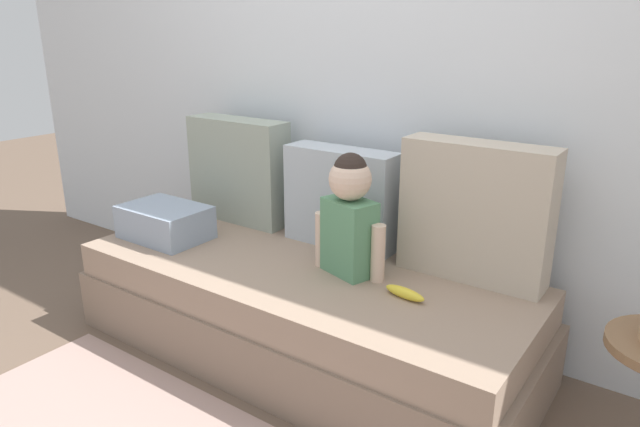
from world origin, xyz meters
name	(u,v)px	position (x,y,z in m)	size (l,w,h in m)	color
ground_plane	(301,352)	(0.00, 0.00, 0.00)	(12.00, 12.00, 0.00)	brown
back_wall	(371,52)	(0.00, 0.54, 1.26)	(5.20, 0.10, 2.53)	silver
couch	(301,310)	(0.00, 0.00, 0.20)	(2.00, 0.81, 0.42)	#826C5B
throw_pillow_left	(239,170)	(-0.62, 0.31, 0.68)	(0.55, 0.16, 0.52)	#99A393
throw_pillow_center	(341,198)	(0.00, 0.31, 0.64)	(0.53, 0.16, 0.45)	#B2BCC6
throw_pillow_right	(475,212)	(0.62, 0.31, 0.69)	(0.58, 0.16, 0.54)	#C1B29E
toddler	(350,213)	(0.20, 0.06, 0.67)	(0.32, 0.19, 0.50)	#568E66
banana	(405,293)	(0.50, -0.02, 0.44)	(0.17, 0.04, 0.04)	yellow
folded_blanket	(165,222)	(-0.72, -0.10, 0.49)	(0.40, 0.28, 0.16)	#8E9EB2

